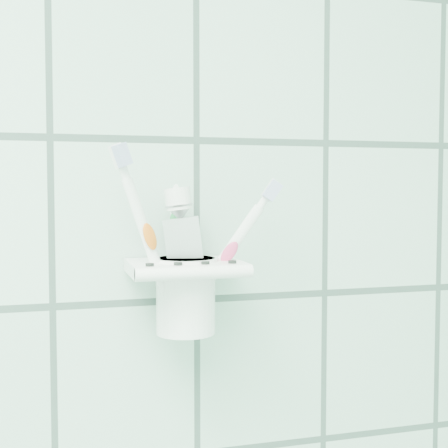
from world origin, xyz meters
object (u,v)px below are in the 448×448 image
object	(u,v)px
toothbrush_orange	(178,237)
toothpaste_tube	(193,246)
cup	(186,292)
toothbrush_pink	(177,232)
holder_bracket	(185,269)
toothbrush_blue	(185,225)

from	to	relation	value
toothbrush_orange	toothpaste_tube	world-z (taller)	toothbrush_orange
cup	toothbrush_pink	bearing A→B (deg)	-138.38
holder_bracket	toothbrush_orange	xyz separation A→B (m)	(-0.01, 0.01, 0.03)
holder_bracket	cup	distance (m)	0.03
toothbrush_blue	toothpaste_tube	bearing A→B (deg)	-46.96
toothbrush_blue	toothpaste_tube	world-z (taller)	toothbrush_blue
toothbrush_pink	toothbrush_blue	world-z (taller)	toothbrush_blue
toothbrush_orange	toothbrush_pink	bearing A→B (deg)	-100.42
cup	toothbrush_blue	xyz separation A→B (m)	(0.00, 0.01, 0.07)
toothbrush_pink	toothbrush_orange	bearing A→B (deg)	42.61
cup	toothbrush_orange	bearing A→B (deg)	149.23
holder_bracket	toothpaste_tube	distance (m)	0.03
cup	toothbrush_pink	xyz separation A→B (m)	(-0.01, -0.01, 0.07)
holder_bracket	toothbrush_orange	distance (m)	0.04
holder_bracket	toothbrush_blue	distance (m)	0.05
holder_bracket	cup	size ratio (longest dim) A/B	1.46
toothbrush_blue	toothbrush_orange	size ratio (longest dim) A/B	1.20
toothbrush_orange	cup	bearing A→B (deg)	-25.85
toothbrush_blue	toothpaste_tube	xyz separation A→B (m)	(0.01, -0.01, -0.02)
toothbrush_blue	toothbrush_pink	bearing A→B (deg)	-101.45
holder_bracket	toothbrush_pink	xyz separation A→B (m)	(-0.01, -0.01, 0.04)
holder_bracket	toothbrush_pink	distance (m)	0.04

